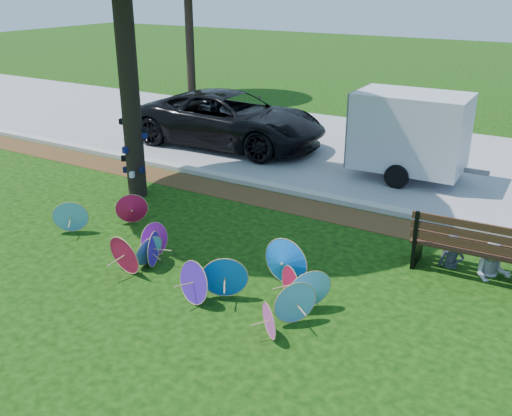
# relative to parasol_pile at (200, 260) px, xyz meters

# --- Properties ---
(ground) EXTENTS (90.00, 90.00, 0.00)m
(ground) POSITION_rel_parasol_pile_xyz_m (-0.21, -0.62, -0.36)
(ground) COLOR black
(ground) RESTS_ON ground
(mulch_strip) EXTENTS (90.00, 1.00, 0.01)m
(mulch_strip) POSITION_rel_parasol_pile_xyz_m (-0.21, 3.88, -0.35)
(mulch_strip) COLOR #472D16
(mulch_strip) RESTS_ON ground
(curb) EXTENTS (90.00, 0.30, 0.12)m
(curb) POSITION_rel_parasol_pile_xyz_m (-0.21, 4.58, -0.30)
(curb) COLOR #B7B5AD
(curb) RESTS_ON ground
(street) EXTENTS (90.00, 8.00, 0.01)m
(street) POSITION_rel_parasol_pile_xyz_m (-0.21, 8.73, -0.35)
(street) COLOR gray
(street) RESTS_ON ground
(parasol_pile) EXTENTS (6.18, 2.58, 0.85)m
(parasol_pile) POSITION_rel_parasol_pile_xyz_m (0.00, 0.00, 0.00)
(parasol_pile) COLOR #461BBA
(parasol_pile) RESTS_ON ground
(black_van) EXTENTS (6.01, 2.95, 1.64)m
(black_van) POSITION_rel_parasol_pile_xyz_m (-4.22, 7.34, 0.46)
(black_van) COLOR black
(black_van) RESTS_ON ground
(cargo_trailer) EXTENTS (2.77, 1.79, 2.51)m
(cargo_trailer) POSITION_rel_parasol_pile_xyz_m (1.41, 7.09, 0.90)
(cargo_trailer) COLOR silver
(cargo_trailer) RESTS_ON ground
(park_bench) EXTENTS (2.14, 0.89, 1.10)m
(park_bench) POSITION_rel_parasol_pile_xyz_m (3.96, 2.62, 0.19)
(park_bench) COLOR black
(park_bench) RESTS_ON ground
(person_left) EXTENTS (0.47, 0.33, 1.21)m
(person_left) POSITION_rel_parasol_pile_xyz_m (3.61, 2.67, 0.25)
(person_left) COLOR #353948
(person_left) RESTS_ON ground
(person_right) EXTENTS (0.73, 0.63, 1.30)m
(person_right) POSITION_rel_parasol_pile_xyz_m (4.31, 2.67, 0.29)
(person_right) COLOR silver
(person_right) RESTS_ON ground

